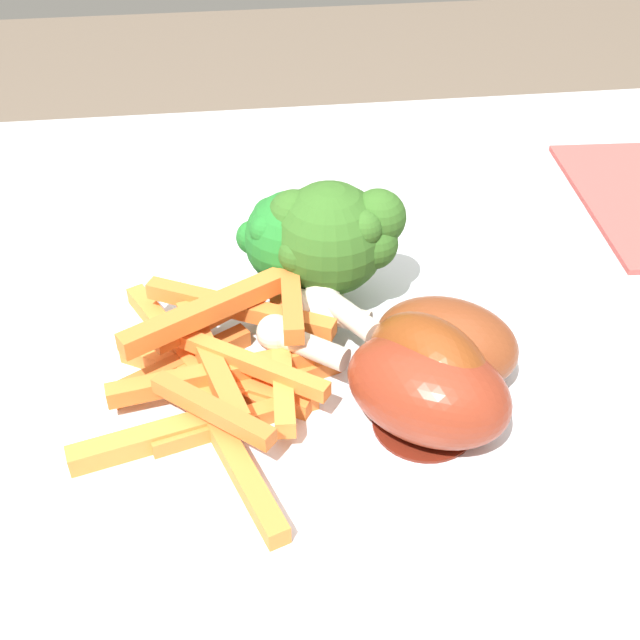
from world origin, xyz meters
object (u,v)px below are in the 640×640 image
object	(u,v)px
dinner_plate	(320,358)
chicken_drumstick_far	(434,336)
broccoli_floret_front	(333,236)
broccoli_floret_middle	(289,238)
chicken_drumstick_near	(421,365)
dining_table	(232,544)
carrot_fries_pile	(222,365)
chicken_drumstick_extra	(419,387)

from	to	relation	value
dinner_plate	chicken_drumstick_far	bearing A→B (deg)	160.22
broccoli_floret_front	chicken_drumstick_far	distance (m)	0.08
broccoli_floret_front	broccoli_floret_middle	world-z (taller)	broccoli_floret_front
broccoli_floret_middle	chicken_drumstick_near	size ratio (longest dim) A/B	0.55
dining_table	broccoli_floret_front	world-z (taller)	broccoli_floret_front
chicken_drumstick_near	chicken_drumstick_far	size ratio (longest dim) A/B	0.96
carrot_fries_pile	chicken_drumstick_extra	distance (m)	0.10
chicken_drumstick_far	chicken_drumstick_near	bearing A→B (deg)	62.80
dinner_plate	carrot_fries_pile	xyz separation A→B (m)	(0.05, 0.02, 0.02)
carrot_fries_pile	chicken_drumstick_extra	bearing A→B (deg)	157.76
chicken_drumstick_extra	chicken_drumstick_far	bearing A→B (deg)	-113.66
dinner_plate	broccoli_floret_front	size ratio (longest dim) A/B	3.91
dining_table	broccoli_floret_middle	xyz separation A→B (m)	(-0.05, -0.08, 0.16)
dinner_plate	chicken_drumstick_extra	size ratio (longest dim) A/B	2.35
broccoli_floret_middle	chicken_drumstick_extra	xyz separation A→B (m)	(-0.05, 0.11, -0.02)
carrot_fries_pile	broccoli_floret_front	bearing A→B (deg)	-136.35
broccoli_floret_front	carrot_fries_pile	bearing A→B (deg)	43.65
broccoli_floret_front	chicken_drumstick_extra	bearing A→B (deg)	105.44
chicken_drumstick_near	broccoli_floret_front	bearing A→B (deg)	-70.38
dinner_plate	carrot_fries_pile	world-z (taller)	carrot_fries_pile
chicken_drumstick_extra	broccoli_floret_front	bearing A→B (deg)	-74.56
chicken_drumstick_far	dinner_plate	bearing A→B (deg)	-19.78
dinner_plate	carrot_fries_pile	size ratio (longest dim) A/B	1.61
dinner_plate	broccoli_floret_middle	distance (m)	0.07
carrot_fries_pile	chicken_drumstick_extra	size ratio (longest dim) A/B	1.46
dinner_plate	broccoli_floret_middle	size ratio (longest dim) A/B	4.46
chicken_drumstick_far	chicken_drumstick_extra	bearing A→B (deg)	66.34
carrot_fries_pile	chicken_drumstick_near	bearing A→B (deg)	165.27
chicken_drumstick_extra	chicken_drumstick_near	bearing A→B (deg)	-105.63
broccoli_floret_front	chicken_drumstick_far	bearing A→B (deg)	126.18
dining_table	broccoli_floret_middle	bearing A→B (deg)	-120.65
broccoli_floret_front	chicken_drumstick_far	world-z (taller)	broccoli_floret_front
chicken_drumstick_near	chicken_drumstick_extra	world-z (taller)	chicken_drumstick_near
chicken_drumstick_near	chicken_drumstick_far	distance (m)	0.03
chicken_drumstick_far	chicken_drumstick_extra	size ratio (longest dim) A/B	0.99
dinner_plate	chicken_drumstick_extra	world-z (taller)	chicken_drumstick_extra
broccoli_floret_middle	chicken_drumstick_near	bearing A→B (deg)	118.55
dinner_plate	chicken_drumstick_far	xyz separation A→B (m)	(-0.06, 0.02, 0.03)
dining_table	chicken_drumstick_extra	bearing A→B (deg)	161.91
broccoli_floret_middle	carrot_fries_pile	distance (m)	0.09
dining_table	carrot_fries_pile	distance (m)	0.14
dinner_plate	chicken_drumstick_near	world-z (taller)	chicken_drumstick_near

